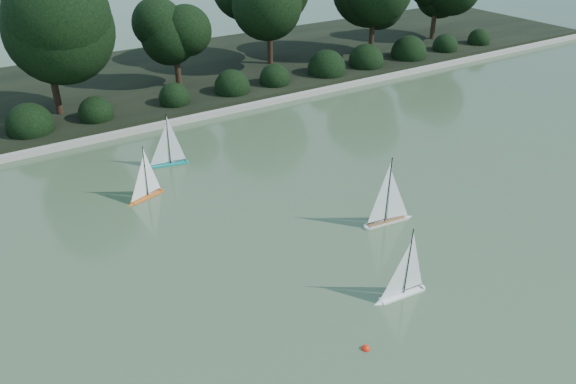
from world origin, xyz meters
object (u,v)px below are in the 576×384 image
at_px(sailboat_white_b, 391,212).
at_px(race_buoy, 366,349).
at_px(sailboat_orange, 143,191).
at_px(sailboat_teal, 165,157).
at_px(sailboat_white_a, 399,286).

relative_size(sailboat_white_b, race_buoy, 12.23).
height_order(sailboat_orange, race_buoy, sailboat_orange).
bearing_deg(race_buoy, sailboat_teal, 91.24).
relative_size(sailboat_teal, race_buoy, 11.04).
relative_size(sailboat_white_a, sailboat_teal, 0.98).
distance_m(sailboat_white_a, sailboat_white_b, 2.47).
xyz_separation_m(sailboat_teal, race_buoy, (0.17, -7.72, -0.23)).
bearing_deg(sailboat_teal, race_buoy, -88.76).
relative_size(sailboat_white_b, sailboat_orange, 1.22).
relative_size(sailboat_white_b, sailboat_teal, 1.11).
distance_m(sailboat_teal, race_buoy, 7.73).
height_order(sailboat_orange, sailboat_teal, sailboat_teal).
height_order(sailboat_white_a, sailboat_white_b, sailboat_white_b).
bearing_deg(sailboat_white_b, sailboat_white_a, -128.40).
xyz_separation_m(sailboat_white_a, race_buoy, (-1.27, -0.67, -0.23)).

